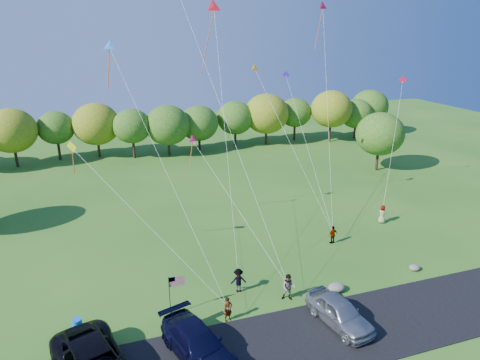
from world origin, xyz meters
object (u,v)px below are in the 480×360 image
(flyer_c, at_px, (238,280))
(flyer_d, at_px, (333,235))
(minivan_silver, at_px, (339,312))
(park_bench, at_px, (71,339))
(minivan_navy, at_px, (198,344))
(trash_barrel, at_px, (77,325))
(flyer_e, at_px, (382,214))
(flyer_b, at_px, (289,287))
(flyer_a, at_px, (228,309))

(flyer_c, relative_size, flyer_d, 1.10)
(minivan_silver, bearing_deg, park_bench, 158.41)
(minivan_navy, height_order, minivan_silver, minivan_navy)
(flyer_c, distance_m, trash_barrel, 10.49)
(flyer_e, relative_size, park_bench, 0.90)
(flyer_e, bearing_deg, park_bench, 62.51)
(park_bench, bearing_deg, flyer_d, -3.96)
(flyer_b, xyz_separation_m, flyer_c, (-2.87, 1.96, -0.07))
(flyer_a, distance_m, flyer_c, 3.20)
(flyer_e, xyz_separation_m, park_bench, (-26.93, -8.54, -0.28))
(flyer_e, height_order, trash_barrel, flyer_e)
(minivan_silver, xyz_separation_m, trash_barrel, (-15.19, 4.36, -0.45))
(minivan_silver, bearing_deg, flyer_e, 34.69)
(flyer_d, height_order, park_bench, flyer_d)
(flyer_a, height_order, flyer_b, flyer_b)
(minivan_navy, xyz_separation_m, minivan_silver, (8.83, 0.06, -0.02))
(flyer_a, distance_m, trash_barrel, 9.05)
(flyer_b, distance_m, flyer_e, 15.68)
(trash_barrel, bearing_deg, minivan_navy, -34.83)
(minivan_navy, distance_m, flyer_b, 7.73)
(flyer_a, bearing_deg, flyer_b, -4.88)
(trash_barrel, bearing_deg, flyer_a, -11.82)
(minivan_silver, bearing_deg, flyer_d, 51.42)
(flyer_e, bearing_deg, trash_barrel, 60.03)
(flyer_b, distance_m, flyer_c, 3.48)
(minivan_silver, relative_size, flyer_b, 2.58)
(flyer_a, bearing_deg, trash_barrel, 153.11)
(flyer_d, bearing_deg, minivan_navy, 26.27)
(flyer_b, xyz_separation_m, flyer_d, (6.90, 6.13, -0.15))
(flyer_c, xyz_separation_m, trash_barrel, (-10.45, -0.92, -0.43))
(flyer_d, bearing_deg, flyer_a, 23.19)
(minivan_navy, bearing_deg, flyer_a, 29.11)
(flyer_d, xyz_separation_m, park_bench, (-20.50, -6.43, -0.20))
(minivan_navy, bearing_deg, park_bench, 138.26)
(flyer_e, bearing_deg, minivan_navy, 74.72)
(minivan_silver, height_order, trash_barrel, minivan_silver)
(park_bench, bearing_deg, flyer_a, -24.56)
(flyer_d, distance_m, flyer_e, 6.77)
(flyer_e, relative_size, trash_barrel, 1.98)
(flyer_a, relative_size, flyer_d, 1.02)
(minivan_navy, bearing_deg, flyer_c, 35.72)
(flyer_c, height_order, trash_barrel, flyer_c)
(flyer_c, relative_size, flyer_e, 1.00)
(flyer_c, distance_m, flyer_d, 10.62)
(minivan_silver, xyz_separation_m, flyer_a, (-6.34, 2.51, -0.08))
(flyer_e, bearing_deg, flyer_c, 66.11)
(flyer_e, height_order, park_bench, flyer_e)
(flyer_b, height_order, flyer_d, flyer_b)
(flyer_a, bearing_deg, minivan_navy, -149.11)
(minivan_silver, bearing_deg, flyer_a, 147.87)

